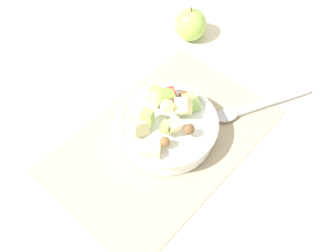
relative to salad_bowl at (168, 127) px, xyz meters
The scene contains 5 objects.
ground_plane 0.04m from the salad_bowl, behind, with size 2.40×2.40×0.00m, color silver.
placemat 0.04m from the salad_bowl, behind, with size 0.48×0.31×0.01m, color tan.
salad_bowl is the anchor object (origin of this frame).
serving_spoon 0.19m from the salad_bowl, 26.90° to the right, with size 0.23×0.13×0.01m.
whole_apple 0.33m from the salad_bowl, 31.24° to the left, with size 0.08×0.08×0.09m.
Camera 1 is at (-0.36, -0.33, 0.71)m, focal length 43.36 mm.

